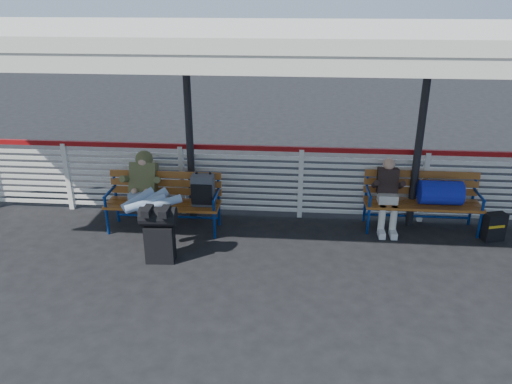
# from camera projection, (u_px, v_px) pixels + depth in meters

# --- Properties ---
(ground) EXTENTS (60.00, 60.00, 0.00)m
(ground) POSITION_uv_depth(u_px,v_px,m) (299.00, 276.00, 6.75)
(ground) COLOR black
(ground) RESTS_ON ground
(fence) EXTENTS (12.08, 0.08, 1.24)m
(fence) POSITION_uv_depth(u_px,v_px,m) (301.00, 180.00, 8.26)
(fence) COLOR silver
(fence) RESTS_ON ground
(canopy) EXTENTS (12.60, 3.60, 3.16)m
(canopy) POSITION_uv_depth(u_px,v_px,m) (307.00, 36.00, 6.41)
(canopy) COLOR silver
(canopy) RESTS_ON ground
(luggage_stack) EXTENTS (0.52, 0.31, 0.83)m
(luggage_stack) POSITION_uv_depth(u_px,v_px,m) (159.00, 232.00, 6.96)
(luggage_stack) COLOR black
(luggage_stack) RESTS_ON ground
(bench_left) EXTENTS (1.80, 0.56, 0.95)m
(bench_left) POSITION_uv_depth(u_px,v_px,m) (177.00, 194.00, 7.85)
(bench_left) COLOR #9C4E1E
(bench_left) RESTS_ON ground
(bench_right) EXTENTS (1.80, 0.56, 0.92)m
(bench_right) POSITION_uv_depth(u_px,v_px,m) (432.00, 194.00, 7.83)
(bench_right) COLOR #9C4E1E
(bench_right) RESTS_ON ground
(traveler_man) EXTENTS (0.94, 1.63, 0.77)m
(traveler_man) POSITION_uv_depth(u_px,v_px,m) (148.00, 196.00, 7.52)
(traveler_man) COLOR #8EA9BF
(traveler_man) RESTS_ON ground
(companion_person) EXTENTS (0.32, 0.66, 1.15)m
(companion_person) POSITION_uv_depth(u_px,v_px,m) (388.00, 194.00, 7.86)
(companion_person) COLOR beige
(companion_person) RESTS_ON ground
(suitcase_side) EXTENTS (0.35, 0.27, 0.44)m
(suitcase_side) POSITION_uv_depth(u_px,v_px,m) (494.00, 227.00, 7.64)
(suitcase_side) COLOR black
(suitcase_side) RESTS_ON ground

